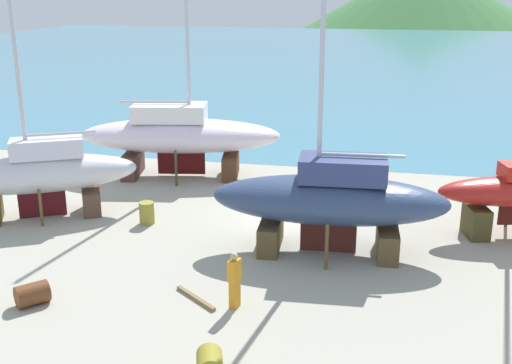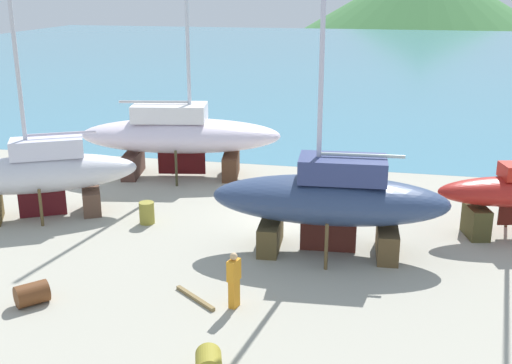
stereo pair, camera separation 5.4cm
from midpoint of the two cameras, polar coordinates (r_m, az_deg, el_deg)
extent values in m
plane|color=#A6A392|center=(21.53, 0.70, -7.20)|extent=(46.92, 46.92, 0.00)
cube|color=teal|center=(83.64, 9.41, 11.08)|extent=(136.28, 104.29, 0.01)
cone|color=#3D753C|center=(200.05, 14.76, 14.35)|extent=(113.30, 113.30, 32.68)
cube|color=brown|center=(22.42, 1.26, -4.74)|extent=(0.83, 2.21, 1.03)
cube|color=brown|center=(22.32, 11.69, -5.22)|extent=(0.83, 2.21, 1.03)
cylinder|color=brown|center=(20.79, 6.31, -5.84)|extent=(0.12, 0.12, 1.59)
cylinder|color=brown|center=(23.56, 6.63, -2.99)|extent=(0.12, 0.12, 1.59)
ellipsoid|color=navy|center=(21.79, 6.58, -1.60)|extent=(8.26, 3.18, 1.61)
cube|color=#501F18|center=(22.27, 6.46, -4.93)|extent=(1.95, 0.19, 1.12)
cube|color=navy|center=(21.44, 7.77, 1.19)|extent=(3.01, 1.79, 0.80)
cylinder|color=silver|center=(20.69, 5.96, 12.62)|extent=(0.16, 0.16, 9.27)
cylinder|color=silver|center=(21.31, 9.46, 2.40)|extent=(2.84, 0.28, 0.12)
cube|color=#563421|center=(30.72, -2.35, 1.55)|extent=(1.11, 2.50, 1.13)
cube|color=#50342C|center=(31.44, -11.13, 1.60)|extent=(1.11, 2.50, 1.13)
cylinder|color=#4E3A20|center=(32.50, -6.38, 2.86)|extent=(0.12, 0.12, 1.69)
cylinder|color=#423E25|center=(29.33, -7.28, 1.22)|extent=(0.12, 0.12, 1.69)
ellipsoid|color=white|center=(30.62, -6.89, 4.19)|extent=(9.99, 4.63, 1.60)
cube|color=#500F11|center=(30.96, -6.79, 1.74)|extent=(2.29, 0.48, 1.12)
cube|color=white|center=(30.47, -7.86, 6.24)|extent=(3.72, 2.38, 0.80)
cylinder|color=silver|center=(29.76, -6.37, 15.62)|extent=(0.18, 0.18, 10.68)
cylinder|color=beige|center=(30.50, -9.24, 7.14)|extent=(3.34, 0.70, 0.12)
cube|color=#474021|center=(24.79, 19.19, -3.38)|extent=(0.99, 1.46, 1.15)
cylinder|color=brown|center=(26.10, 21.72, -2.18)|extent=(0.12, 0.12, 1.53)
cube|color=brown|center=(26.75, -14.69, -1.65)|extent=(1.37, 1.75, 0.97)
cylinder|color=brown|center=(25.69, -18.90, -2.22)|extent=(0.12, 0.12, 1.49)
cylinder|color=brown|center=(27.78, -18.72, -0.74)|extent=(0.12, 0.12, 1.49)
ellipsoid|color=silver|center=(26.43, -19.03, 0.70)|extent=(7.69, 5.32, 1.49)
cube|color=#541216|center=(26.80, -18.76, -1.90)|extent=(1.66, 0.92, 1.04)
cube|color=silver|center=(26.14, -18.42, 2.95)|extent=(2.99, 2.34, 0.75)
cylinder|color=silver|center=(25.48, -21.33, 14.24)|extent=(0.16, 0.16, 11.19)
cylinder|color=silver|center=(26.00, -17.27, 4.19)|extent=(2.42, 1.34, 0.11)
cube|color=orange|center=(18.54, -2.02, -10.03)|extent=(0.29, 0.38, 0.86)
cube|color=orange|center=(18.21, -2.04, -7.95)|extent=(0.36, 0.49, 0.63)
sphere|color=tan|center=(18.03, -2.06, -6.73)|extent=(0.22, 0.22, 0.22)
cylinder|color=olive|center=(15.75, -4.30, -15.98)|extent=(0.85, 0.96, 0.64)
cylinder|color=brown|center=(19.83, -19.61, -9.51)|extent=(1.11, 1.12, 0.66)
cylinder|color=olive|center=(25.05, -9.88, -2.76)|extent=(0.81, 0.81, 0.87)
cube|color=olive|center=(19.17, -5.54, -10.39)|extent=(1.54, 1.25, 0.10)
cube|color=brown|center=(27.79, 7.28, -1.42)|extent=(0.43, 1.74, 0.11)
camera|label=1|loc=(0.03, -90.06, -0.02)|focal=44.33mm
camera|label=2|loc=(0.03, 89.94, 0.02)|focal=44.33mm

